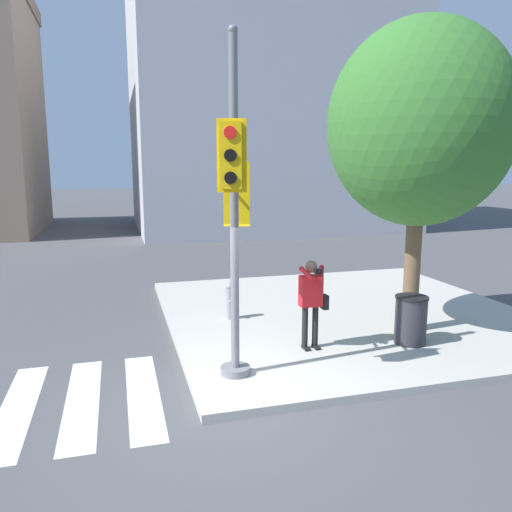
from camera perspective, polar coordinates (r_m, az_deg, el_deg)
ground_plane at (r=7.59m, az=-2.98°, el=-16.48°), size 160.00×160.00×0.00m
sidewalk_corner at (r=11.76m, az=10.07°, el=-6.49°), size 8.00×8.00×0.14m
crosswalk_stripes at (r=8.19m, az=-25.59°, el=-15.40°), size 4.00×3.02×0.01m
traffic_signal_pole at (r=7.56m, az=-2.48°, el=5.79°), size 0.69×1.36×5.26m
person_photographer at (r=9.05m, az=6.39°, el=-4.62°), size 0.58×0.54×1.63m
street_tree at (r=10.22m, az=18.25°, el=14.03°), size 3.51×3.51×5.99m
fire_hydrant at (r=10.88m, az=-3.04°, el=-5.14°), size 0.19×0.25×0.81m
trash_bin at (r=9.81m, az=17.27°, el=-6.97°), size 0.61×0.61×0.91m
building_right at (r=30.12m, az=0.61°, el=19.46°), size 14.54×12.42×16.58m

